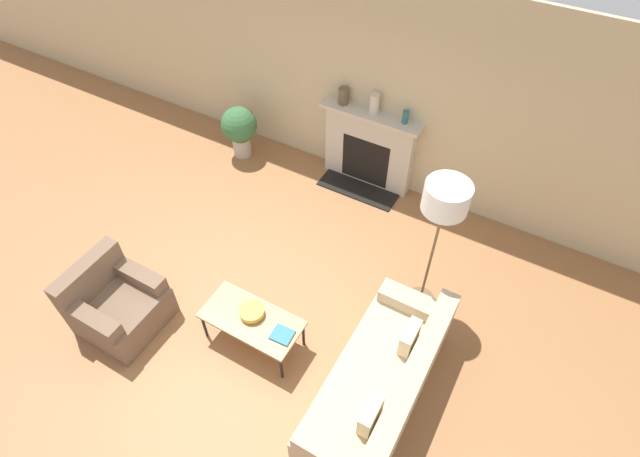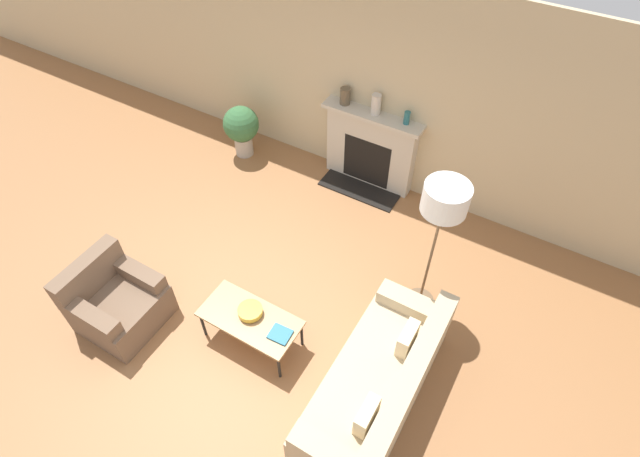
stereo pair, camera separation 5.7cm
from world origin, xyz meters
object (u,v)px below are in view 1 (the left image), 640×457
at_px(mantel_vase_center_left, 374,104).
at_px(fireplace, 368,149).
at_px(floor_lamp, 445,205).
at_px(mantel_vase_left, 343,96).
at_px(couch, 382,383).
at_px(potted_plant, 239,128).
at_px(bowl, 252,312).
at_px(mantel_vase_center_right, 405,117).
at_px(book, 282,335).
at_px(armchair_near, 117,305).
at_px(coffee_table, 252,320).

bearing_deg(mantel_vase_center_left, fireplace, -144.50).
xyz_separation_m(floor_lamp, mantel_vase_left, (-1.94, 1.62, -0.32)).
distance_m(couch, potted_plant, 4.34).
height_order(couch, bowl, couch).
height_order(mantel_vase_left, mantel_vase_center_right, mantel_vase_left).
distance_m(book, floor_lamp, 2.09).
relative_size(fireplace, mantel_vase_center_right, 8.00).
distance_m(book, mantel_vase_left, 3.30).
height_order(fireplace, bowl, fireplace).
distance_m(floor_lamp, mantel_vase_left, 2.55).
bearing_deg(mantel_vase_center_left, armchair_near, -111.08).
height_order(mantel_vase_center_left, mantel_vase_center_right, mantel_vase_center_left).
xyz_separation_m(bowl, floor_lamp, (1.43, 1.38, 1.10)).
xyz_separation_m(fireplace, mantel_vase_left, (-0.43, 0.01, 0.71)).
bearing_deg(potted_plant, armchair_near, -79.65).
bearing_deg(mantel_vase_left, potted_plant, -164.09).
distance_m(bowl, potted_plant, 3.27).
xyz_separation_m(fireplace, armchair_near, (-1.36, -3.56, -0.25)).
distance_m(bowl, mantel_vase_center_right, 3.11).
bearing_deg(mantel_vase_center_left, couch, -62.00).
relative_size(floor_lamp, mantel_vase_center_left, 6.59).
bearing_deg(coffee_table, armchair_near, -160.01).
bearing_deg(mantel_vase_center_right, potted_plant, -169.87).
bearing_deg(floor_lamp, mantel_vase_center_right, 122.86).
distance_m(fireplace, mantel_vase_center_right, 0.82).
bearing_deg(mantel_vase_left, armchair_near, -104.51).
distance_m(couch, mantel_vase_center_left, 3.49).
distance_m(armchair_near, potted_plant, 3.20).
xyz_separation_m(armchair_near, book, (1.85, 0.52, 0.14)).
relative_size(mantel_vase_center_left, mantel_vase_center_right, 1.59).
height_order(fireplace, armchair_near, fireplace).
height_order(mantel_vase_center_right, potted_plant, mantel_vase_center_right).
bearing_deg(armchair_near, potted_plant, 10.35).
relative_size(mantel_vase_left, mantel_vase_center_left, 0.82).
bearing_deg(armchair_near, book, -74.29).
bearing_deg(armchair_near, mantel_vase_center_left, -21.08).
bearing_deg(mantel_vase_center_right, floor_lamp, -57.14).
relative_size(fireplace, book, 6.10).
distance_m(bowl, mantel_vase_center_left, 3.11).
distance_m(coffee_table, mantel_vase_left, 3.21).
bearing_deg(armchair_near, fireplace, -20.87).
xyz_separation_m(mantel_vase_left, mantel_vase_center_left, (0.45, 0.00, 0.03)).
distance_m(fireplace, mantel_vase_left, 0.83).
bearing_deg(coffee_table, book, -1.44).
distance_m(armchair_near, floor_lamp, 3.70).
height_order(fireplace, book, fireplace).
bearing_deg(book, couch, 1.45).
height_order(mantel_vase_center_left, potted_plant, mantel_vase_center_left).
relative_size(fireplace, bowl, 5.32).
relative_size(couch, floor_lamp, 1.08).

